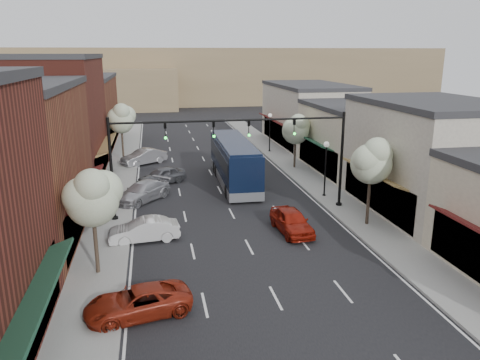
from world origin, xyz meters
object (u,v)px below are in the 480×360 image
signal_mast_right (310,146)px  parked_car_a (138,302)px  lamp_post_far (270,126)px  parked_car_e (144,157)px  parked_car_d (162,176)px  parked_car_b (144,230)px  tree_left_far (121,118)px  tree_right_far (296,128)px  lamp_post_near (326,160)px  signal_mast_left (147,153)px  tree_left_near (93,196)px  red_hatchback (292,221)px  tree_right_near (373,160)px  coach_bus (234,161)px  parked_car_c (142,192)px

signal_mast_right → parked_car_a: 17.53m
lamp_post_far → parked_car_e: 14.58m
lamp_post_far → parked_car_d: (-12.40, -11.24, -2.27)m
parked_car_a → parked_car_b: size_ratio=1.08×
tree_left_far → lamp_post_far: 16.26m
lamp_post_far → parked_car_a: (-14.00, -32.32, -2.37)m
tree_right_far → lamp_post_near: (-0.55, -9.44, -0.99)m
signal_mast_left → tree_left_far: signal_mast_left is taller
tree_left_near → parked_car_e: (2.05, 24.66, -3.44)m
red_hatchback → parked_car_d: 15.07m
parked_car_b → parked_car_e: (-0.18, 20.51, 0.08)m
red_hatchback → parked_car_d: bearing=116.4°
signal_mast_left → parked_car_e: (-0.58, 16.60, -3.85)m
signal_mast_right → tree_left_near: bearing=-149.9°
tree_right_near → lamp_post_far: bearing=91.3°
signal_mast_left → parked_car_e: signal_mast_left is taller
lamp_post_near → parked_car_a: bearing=-133.4°
parked_car_e → signal_mast_left: bearing=-31.8°
lamp_post_far → parked_car_e: size_ratio=0.94×
lamp_post_near → coach_bus: size_ratio=0.36×
lamp_post_near → coach_bus: bearing=139.1°
parked_car_c → tree_left_far: bearing=139.1°
lamp_post_near → coach_bus: (-6.23, 5.40, -1.05)m
tree_right_near → tree_left_near: tree_right_near is taller
signal_mast_right → lamp_post_far: bearing=83.8°
parked_car_c → parked_car_e: bearing=130.7°
red_hatchback → parked_car_b: 9.12m
lamp_post_near → parked_car_a: 20.53m
parked_car_e → red_hatchback: bearing=-9.7°
signal_mast_left → red_hatchback: 10.42m
signal_mast_right → lamp_post_near: 3.69m
parked_car_c → signal_mast_right: bearing=21.3°
signal_mast_right → tree_right_near: signal_mast_right is taller
tree_right_far → lamp_post_far: bearing=93.9°
lamp_post_near → tree_right_far: bearing=86.7°
tree_right_near → tree_right_far: (0.00, 16.00, -0.46)m
parked_car_c → tree_left_near: bearing=-58.9°
tree_right_far → parked_car_b: 21.65m
tree_right_near → parked_car_c: size_ratio=1.17×
parked_car_e → parked_car_d: bearing=-22.3°
tree_right_near → parked_car_b: 14.85m
tree_left_far → parked_car_a: (2.05, -30.26, -3.97)m
signal_mast_right → parked_car_e: signal_mast_right is taller
tree_right_near → coach_bus: 13.96m
parked_car_c → parked_car_d: 4.87m
tree_left_far → parked_car_b: size_ratio=1.46×
tree_left_near → coach_bus: (9.83, 15.95, -2.27)m
tree_right_near → parked_car_a: size_ratio=1.31×
tree_right_near → parked_car_c: (-14.55, 8.21, -3.71)m
parked_car_b → parked_car_c: size_ratio=0.83×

